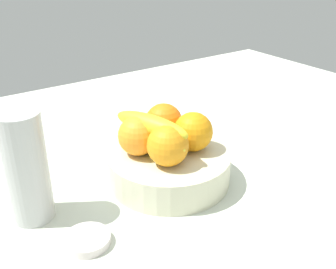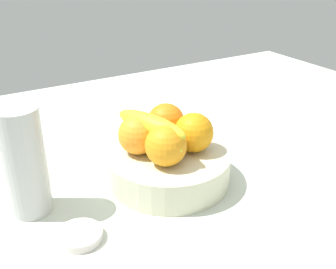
{
  "view_description": "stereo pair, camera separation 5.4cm",
  "coord_description": "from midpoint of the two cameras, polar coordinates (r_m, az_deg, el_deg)",
  "views": [
    {
      "loc": [
        -43.19,
        -56.8,
        44.04
      ],
      "look_at": [
        -3.43,
        0.33,
        10.29
      ],
      "focal_mm": 42.52,
      "sensor_mm": 36.0,
      "label": 1
    },
    {
      "loc": [
        -38.67,
        -59.7,
        44.04
      ],
      "look_at": [
        -3.43,
        0.33,
        10.29
      ],
      "focal_mm": 42.52,
      "sensor_mm": 36.0,
      "label": 2
    }
  ],
  "objects": [
    {
      "name": "ground_plane",
      "position": [
        0.85,
        3.97,
        -6.81
      ],
      "size": [
        180.0,
        140.0,
        3.0
      ],
      "primitive_type": "cube",
      "color": "silver"
    },
    {
      "name": "fruit_bowl",
      "position": [
        0.81,
        1.91,
        -4.6
      ],
      "size": [
        24.52,
        24.52,
        6.29
      ],
      "primitive_type": "cylinder",
      "color": "beige",
      "rests_on": "ground_plane"
    },
    {
      "name": "orange_front_left",
      "position": [
        0.79,
        5.66,
        0.25
      ],
      "size": [
        7.88,
        7.88,
        7.88
      ],
      "primitive_type": "sphere",
      "color": "orange",
      "rests_on": "fruit_bowl"
    },
    {
      "name": "orange_front_right",
      "position": [
        0.83,
        1.56,
        1.78
      ],
      "size": [
        7.88,
        7.88,
        7.88
      ],
      "primitive_type": "sphere",
      "color": "orange",
      "rests_on": "fruit_bowl"
    },
    {
      "name": "orange_center",
      "position": [
        0.77,
        -2.34,
        -0.04
      ],
      "size": [
        7.88,
        7.88,
        7.88
      ],
      "primitive_type": "sphere",
      "color": "orange",
      "rests_on": "fruit_bowl"
    },
    {
      "name": "orange_back_left",
      "position": [
        0.73,
        1.79,
        -1.61
      ],
      "size": [
        7.88,
        7.88,
        7.88
      ],
      "primitive_type": "sphere",
      "color": "orange",
      "rests_on": "fruit_bowl"
    },
    {
      "name": "banana_bunch",
      "position": [
        0.77,
        -0.14,
        0.03
      ],
      "size": [
        9.43,
        18.15,
        8.4
      ],
      "color": "yellow",
      "rests_on": "fruit_bowl"
    },
    {
      "name": "thermos_tumbler",
      "position": [
        0.72,
        -17.92,
        -3.81
      ],
      "size": [
        7.46,
        7.46,
        19.94
      ],
      "primitive_type": "cylinder",
      "color": "#BDBFBE",
      "rests_on": "ground_plane"
    },
    {
      "name": "jar_lid",
      "position": [
        0.68,
        -10.31,
        -14.12
      ],
      "size": [
        7.57,
        7.57,
        1.43
      ],
      "primitive_type": "cylinder",
      "color": "silver",
      "rests_on": "ground_plane"
    }
  ]
}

